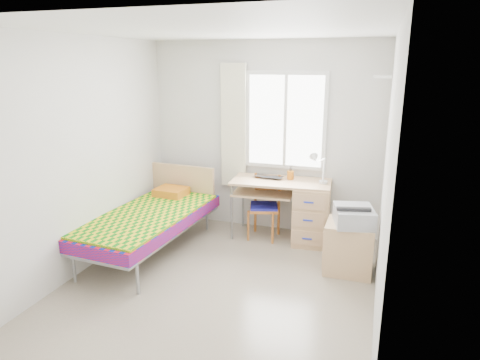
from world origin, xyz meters
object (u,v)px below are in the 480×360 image
object	(u,v)px
desk	(306,210)
chair	(265,202)
bed	(151,218)
printer	(354,216)
cabinet	(349,247)

from	to	relation	value
desk	chair	size ratio (longest dim) A/B	1.54
chair	bed	bearing A→B (deg)	-160.38
desk	chair	world-z (taller)	chair
printer	bed	bearing A→B (deg)	171.23
bed	desk	xyz separation A→B (m)	(1.79, 0.89, 0.00)
bed	printer	size ratio (longest dim) A/B	3.90
cabinet	printer	bearing A→B (deg)	-38.14
desk	printer	bearing A→B (deg)	-52.13
desk	printer	xyz separation A→B (m)	(0.64, -0.71, 0.25)
bed	cabinet	distance (m)	2.42
desk	cabinet	bearing A→B (deg)	-52.49
bed	cabinet	xyz separation A→B (m)	(2.40, 0.20, -0.15)
bed	desk	size ratio (longest dim) A/B	1.61
desk	chair	distance (m)	0.56
bed	chair	distance (m)	1.52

